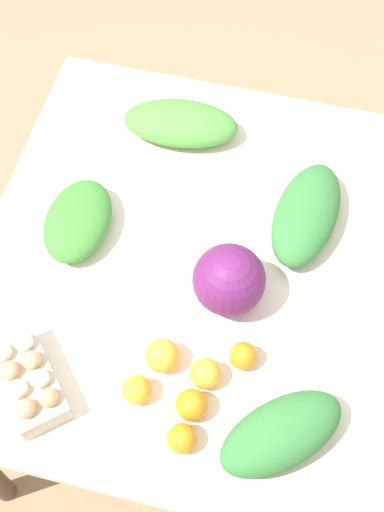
# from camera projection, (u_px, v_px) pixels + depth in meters

# --- Properties ---
(ground_plane) EXTENTS (8.00, 8.00, 0.00)m
(ground_plane) POSITION_uv_depth(u_px,v_px,m) (192.00, 372.00, 2.43)
(ground_plane) COLOR #937A5B
(dining_table) EXTENTS (1.17, 1.05, 0.77)m
(dining_table) POSITION_uv_depth(u_px,v_px,m) (192.00, 279.00, 1.85)
(dining_table) COLOR silver
(dining_table) RESTS_ON ground_plane
(cabbage_purple) EXTENTS (0.17, 0.17, 0.17)m
(cabbage_purple) POSITION_uv_depth(u_px,v_px,m) (229.00, 280.00, 1.64)
(cabbage_purple) COLOR #601E5B
(cabbage_purple) RESTS_ON dining_table
(egg_carton) EXTENTS (0.24, 0.23, 0.09)m
(egg_carton) POSITION_uv_depth(u_px,v_px,m) (27.00, 379.00, 1.56)
(egg_carton) COLOR beige
(egg_carton) RESTS_ON dining_table
(greens_bunch_chard) EXTENTS (0.34, 0.19, 0.10)m
(greens_bunch_chard) POSITION_uv_depth(u_px,v_px,m) (306.00, 214.00, 1.77)
(greens_bunch_chard) COLOR #337538
(greens_bunch_chard) RESTS_ON dining_table
(greens_bunch_dandelion) EXTENTS (0.25, 0.17, 0.08)m
(greens_bunch_dandelion) POSITION_uv_depth(u_px,v_px,m) (78.00, 221.00, 1.77)
(greens_bunch_dandelion) COLOR #3D8433
(greens_bunch_dandelion) RESTS_ON dining_table
(greens_bunch_scallion) EXTENTS (0.18, 0.32, 0.09)m
(greens_bunch_scallion) POSITION_uv_depth(u_px,v_px,m) (181.00, 123.00, 1.92)
(greens_bunch_scallion) COLOR #4C933D
(greens_bunch_scallion) RESTS_ON dining_table
(greens_bunch_beet_tops) EXTENTS (0.30, 0.31, 0.10)m
(greens_bunch_beet_tops) POSITION_uv_depth(u_px,v_px,m) (281.00, 433.00, 1.49)
(greens_bunch_beet_tops) COLOR #337538
(greens_bunch_beet_tops) RESTS_ON dining_table
(orange_0) EXTENTS (0.07, 0.07, 0.07)m
(orange_0) POSITION_uv_depth(u_px,v_px,m) (205.00, 374.00, 1.58)
(orange_0) COLOR #F9A833
(orange_0) RESTS_ON dining_table
(orange_1) EXTENTS (0.07, 0.07, 0.07)m
(orange_1) POSITION_uv_depth(u_px,v_px,m) (137.00, 390.00, 1.56)
(orange_1) COLOR orange
(orange_1) RESTS_ON dining_table
(orange_2) EXTENTS (0.08, 0.08, 0.08)m
(orange_2) POSITION_uv_depth(u_px,v_px,m) (164.00, 356.00, 1.59)
(orange_2) COLOR #F9A833
(orange_2) RESTS_ON dining_table
(orange_3) EXTENTS (0.07, 0.07, 0.07)m
(orange_3) POSITION_uv_depth(u_px,v_px,m) (192.00, 405.00, 1.54)
(orange_3) COLOR orange
(orange_3) RESTS_ON dining_table
(orange_4) EXTENTS (0.06, 0.06, 0.06)m
(orange_4) POSITION_uv_depth(u_px,v_px,m) (243.00, 356.00, 1.60)
(orange_4) COLOR orange
(orange_4) RESTS_ON dining_table
(orange_5) EXTENTS (0.07, 0.07, 0.07)m
(orange_5) POSITION_uv_depth(u_px,v_px,m) (182.00, 438.00, 1.51)
(orange_5) COLOR orange
(orange_5) RESTS_ON dining_table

